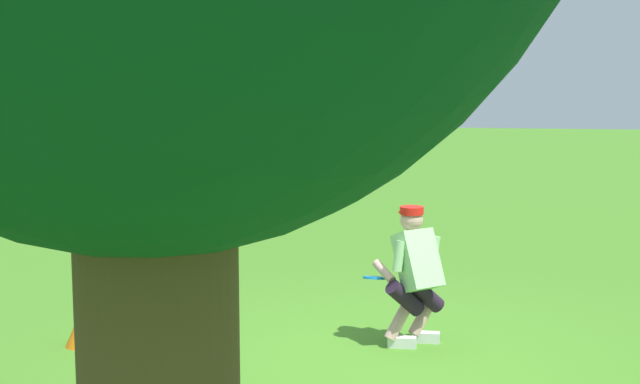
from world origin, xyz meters
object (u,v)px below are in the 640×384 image
object	(u,v)px
person	(415,272)
frisbee_held	(375,278)
training_cone	(82,327)
frisbee_flying	(244,117)
dog	(239,139)

from	to	relation	value
person	frisbee_held	world-z (taller)	person
frisbee_held	training_cone	size ratio (longest dim) A/B	0.63
person	training_cone	xyz separation A→B (m)	(3.04, 0.49, -0.52)
frisbee_held	training_cone	distance (m)	2.75
frisbee_flying	training_cone	distance (m)	2.94
dog	training_cone	xyz separation A→B (m)	(0.96, 2.20, -1.58)
frisbee_flying	frisbee_held	bearing A→B (deg)	137.30
frisbee_flying	frisbee_held	xyz separation A→B (m)	(-1.59, 1.47, -1.40)
person	dog	world-z (taller)	dog
person	dog	xyz separation A→B (m)	(2.08, -1.71, 1.06)
dog	frisbee_held	size ratio (longest dim) A/B	3.97
person	frisbee_flying	size ratio (longest dim) A/B	4.99
person	frisbee_held	size ratio (longest dim) A/B	5.86
frisbee_flying	training_cone	xyz separation A→B (m)	(1.07, 2.03, -1.83)
training_cone	dog	bearing A→B (deg)	-113.61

